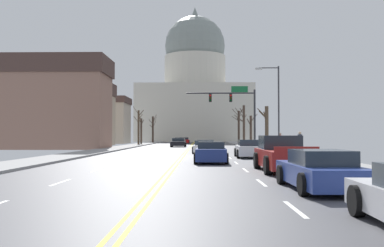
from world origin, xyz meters
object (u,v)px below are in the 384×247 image
at_px(pedestrian_00, 300,142).
at_px(sedan_oncoming_00, 178,143).
at_px(street_lamp_right, 276,101).
at_px(sedan_oncoming_02, 184,141).
at_px(signal_gantry, 236,104).
at_px(sedan_oncoming_01, 180,141).
at_px(sedan_near_01, 204,147).
at_px(sedan_near_05, 320,171).
at_px(sedan_near_03, 211,153).
at_px(sedan_near_02, 249,149).
at_px(pedestrian_01, 280,141).
at_px(pickup_truck_near_04, 282,155).
at_px(sedan_near_00, 205,145).

bearing_deg(pedestrian_00, sedan_oncoming_00, 110.85).
relative_size(street_lamp_right, sedan_oncoming_02, 1.70).
distance_m(street_lamp_right, pedestrian_00, 6.69).
distance_m(signal_gantry, sedan_oncoming_01, 22.14).
xyz_separation_m(street_lamp_right, sedan_oncoming_02, (-9.59, 42.74, -4.03)).
relative_size(signal_gantry, sedan_oncoming_00, 1.82).
height_order(sedan_near_01, sedan_oncoming_00, sedan_oncoming_00).
xyz_separation_m(street_lamp_right, sedan_near_05, (-2.92, -23.96, -4.01)).
height_order(sedan_near_01, sedan_near_03, sedan_near_03).
xyz_separation_m(sedan_near_02, pedestrian_00, (3.71, 0.04, 0.52)).
height_order(sedan_near_05, pedestrian_01, pedestrian_01).
height_order(street_lamp_right, pickup_truck_near_04, street_lamp_right).
distance_m(sedan_near_01, sedan_oncoming_02, 41.61).
relative_size(street_lamp_right, sedan_near_01, 1.73).
bearing_deg(street_lamp_right, sedan_near_02, -117.28).
bearing_deg(sedan_oncoming_02, sedan_near_01, -85.31).
height_order(sedan_near_02, pedestrian_00, pedestrian_00).
relative_size(sedan_oncoming_01, pedestrian_01, 2.69).
relative_size(sedan_near_05, sedan_oncoming_00, 1.05).
bearing_deg(pedestrian_00, sedan_near_05, -101.38).
distance_m(sedan_near_02, pickup_truck_near_04, 11.74).
relative_size(sedan_near_01, sedan_near_03, 1.01).
height_order(sedan_near_01, pedestrian_01, pedestrian_01).
bearing_deg(sedan_near_01, pickup_truck_near_04, -79.71).
relative_size(sedan_near_03, pickup_truck_near_04, 0.78).
relative_size(pickup_truck_near_04, sedan_oncoming_00, 1.26).
bearing_deg(pickup_truck_near_04, sedan_near_00, 97.39).
xyz_separation_m(sedan_near_00, pedestrian_01, (6.75, -5.99, 0.54)).
height_order(sedan_near_00, pickup_truck_near_04, pickup_truck_near_04).
xyz_separation_m(signal_gantry, sedan_near_03, (-3.40, -23.22, -4.57)).
distance_m(sedan_near_00, sedan_near_01, 6.39).
relative_size(sedan_near_03, pedestrian_00, 2.43).
bearing_deg(sedan_oncoming_02, pickup_truck_near_04, -83.56).
bearing_deg(signal_gantry, sedan_near_03, -98.34).
height_order(sedan_near_01, sedan_oncoming_01, sedan_oncoming_01).
bearing_deg(sedan_near_05, sedan_near_02, 90.10).
bearing_deg(sedan_near_01, sedan_near_02, -65.09).
xyz_separation_m(sedan_near_02, sedan_oncoming_00, (-6.61, 27.15, -0.04)).
relative_size(sedan_near_00, sedan_near_02, 0.97).
xyz_separation_m(sedan_near_03, pedestrian_01, (6.60, 13.30, 0.48)).
bearing_deg(sedan_near_03, sedan_near_00, 90.43).
distance_m(sedan_near_01, pedestrian_00, 9.84).
bearing_deg(street_lamp_right, pickup_truck_near_04, -99.09).
distance_m(sedan_near_03, sedan_near_05, 12.68).
bearing_deg(sedan_oncoming_01, sedan_near_01, -83.14).
bearing_deg(street_lamp_right, signal_gantry, 102.20).
bearing_deg(pedestrian_01, sedan_oncoming_01, 109.25).
bearing_deg(sedan_oncoming_02, sedan_near_00, -84.24).
bearing_deg(sedan_near_01, pedestrian_01, 3.31).
relative_size(sedan_near_02, sedan_oncoming_00, 1.05).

